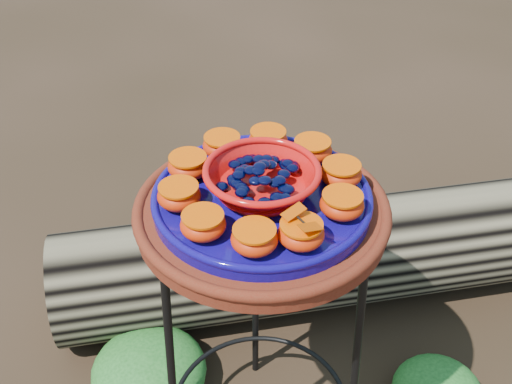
{
  "coord_description": "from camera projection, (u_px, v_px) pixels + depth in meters",
  "views": [
    {
      "loc": [
        -0.06,
        -0.88,
        1.43
      ],
      "look_at": [
        -0.01,
        0.0,
        0.77
      ],
      "focal_mm": 45.0,
      "sensor_mm": 36.0,
      "label": 1
    }
  ],
  "objects": [
    {
      "name": "plant_stand",
      "position": [
        261.0,
        349.0,
        1.35
      ],
      "size": [
        0.44,
        0.44,
        0.7
      ],
      "primitive_type": null,
      "color": "black",
      "rests_on": "ground"
    },
    {
      "name": "terracotta_saucer",
      "position": [
        262.0,
        213.0,
        1.13
      ],
      "size": [
        0.44,
        0.44,
        0.04
      ],
      "primitive_type": "cylinder",
      "color": "#62150B",
      "rests_on": "plant_stand"
    },
    {
      "name": "cobalt_plate",
      "position": [
        262.0,
        200.0,
        1.11
      ],
      "size": [
        0.38,
        0.38,
        0.03
      ],
      "primitive_type": "cylinder",
      "color": "#0C0351",
      "rests_on": "terracotta_saucer"
    },
    {
      "name": "red_bowl",
      "position": [
        262.0,
        182.0,
        1.09
      ],
      "size": [
        0.19,
        0.19,
        0.05
      ],
      "primitive_type": null,
      "color": "red",
      "rests_on": "cobalt_plate"
    },
    {
      "name": "glass_gems",
      "position": [
        262.0,
        163.0,
        1.07
      ],
      "size": [
        0.15,
        0.15,
        0.03
      ],
      "primitive_type": null,
      "color": "black",
      "rests_on": "red_bowl"
    },
    {
      "name": "orange_half_0",
      "position": [
        301.0,
        234.0,
        0.99
      ],
      "size": [
        0.07,
        0.07,
        0.04
      ],
      "primitive_type": "ellipsoid",
      "color": "red",
      "rests_on": "cobalt_plate"
    },
    {
      "name": "orange_half_1",
      "position": [
        342.0,
        205.0,
        1.05
      ],
      "size": [
        0.07,
        0.07,
        0.04
      ],
      "primitive_type": "ellipsoid",
      "color": "red",
      "rests_on": "cobalt_plate"
    },
    {
      "name": "orange_half_2",
      "position": [
        341.0,
        174.0,
        1.12
      ],
      "size": [
        0.07,
        0.07,
        0.04
      ],
      "primitive_type": "ellipsoid",
      "color": "red",
      "rests_on": "cobalt_plate"
    },
    {
      "name": "orange_half_3",
      "position": [
        312.0,
        150.0,
        1.18
      ],
      "size": [
        0.07,
        0.07,
        0.04
      ],
      "primitive_type": "ellipsoid",
      "color": "red",
      "rests_on": "cobalt_plate"
    },
    {
      "name": "orange_half_4",
      "position": [
        268.0,
        140.0,
        1.21
      ],
      "size": [
        0.07,
        0.07,
        0.04
      ],
      "primitive_type": "ellipsoid",
      "color": "red",
      "rests_on": "cobalt_plate"
    },
    {
      "name": "orange_half_5",
      "position": [
        222.0,
        146.0,
        1.19
      ],
      "size": [
        0.07,
        0.07,
        0.04
      ],
      "primitive_type": "ellipsoid",
      "color": "red",
      "rests_on": "cobalt_plate"
    },
    {
      "name": "orange_half_6",
      "position": [
        188.0,
        166.0,
        1.14
      ],
      "size": [
        0.07,
        0.07,
        0.04
      ],
      "primitive_type": "ellipsoid",
      "color": "red",
      "rests_on": "cobalt_plate"
    },
    {
      "name": "orange_half_7",
      "position": [
        179.0,
        196.0,
        1.07
      ],
      "size": [
        0.07,
        0.07,
        0.04
      ],
      "primitive_type": "ellipsoid",
      "color": "red",
      "rests_on": "cobalt_plate"
    },
    {
      "name": "orange_half_8",
      "position": [
        203.0,
        225.0,
        1.01
      ],
      "size": [
        0.07,
        0.07,
        0.04
      ],
      "primitive_type": "ellipsoid",
      "color": "red",
      "rests_on": "cobalt_plate"
    },
    {
      "name": "orange_half_9",
      "position": [
        254.0,
        239.0,
        0.98
      ],
      "size": [
        0.07,
        0.07,
        0.04
      ],
      "primitive_type": "ellipsoid",
      "color": "red",
      "rests_on": "cobalt_plate"
    },
    {
      "name": "butterfly",
      "position": [
        302.0,
        220.0,
        0.97
      ],
      "size": [
        0.09,
        0.08,
        0.01
      ],
      "primitive_type": null,
      "rotation": [
        0.0,
        0.0,
        0.51
      ],
      "color": "#B73D00",
      "rests_on": "orange_half_0"
    },
    {
      "name": "driftwood_log",
      "position": [
        348.0,
        251.0,
        1.88
      ],
      "size": [
        1.72,
        0.67,
        0.31
      ],
      "primitive_type": null,
      "rotation": [
        0.0,
        0.0,
        0.14
      ],
      "color": "black",
      "rests_on": "ground"
    },
    {
      "name": "foliage_left",
      "position": [
        149.0,
        370.0,
        1.65
      ],
      "size": [
        0.3,
        0.3,
        0.15
      ],
      "primitive_type": "ellipsoid",
      "color": "#174E18",
      "rests_on": "ground"
    },
    {
      "name": "foliage_back",
      "position": [
        175.0,
        273.0,
        1.93
      ],
      "size": [
        0.3,
        0.3,
        0.15
      ],
      "primitive_type": "ellipsoid",
      "color": "#174E18",
      "rests_on": "ground"
    }
  ]
}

